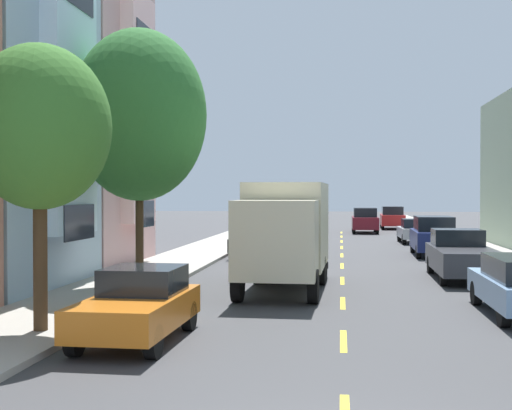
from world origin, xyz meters
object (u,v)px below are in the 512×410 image
Objects in this scene: parked_wagon_champagne at (282,224)px; parked_wagon_black at (255,239)px; parked_hatchback_silver at (414,231)px; street_tree_nearest at (40,128)px; delivery_box_truck at (286,229)px; parked_hatchback_teal at (274,229)px; parked_suv_navy at (434,236)px; moving_burgundy_sedan at (365,220)px; parked_hatchback_orange at (138,305)px; parked_pickup_charcoal at (462,256)px; street_tree_second at (139,115)px; parked_suv_red at (392,217)px.

parked_wagon_champagne is 17.23m from parked_wagon_black.
parked_wagon_black is 12.97m from parked_hatchback_silver.
street_tree_nearest is 9.63m from delivery_box_truck.
street_tree_nearest reaches higher than parked_hatchback_teal.
parked_wagon_black and parked_hatchback_silver have the same top height.
delivery_box_truck is at bearing 60.30° from street_tree_nearest.
parked_suv_navy is 1.01× the size of moving_burgundy_sedan.
parked_hatchback_teal is at bearing -89.48° from parked_wagon_champagne.
moving_burgundy_sedan is at bearing 78.50° from street_tree_nearest.
moving_burgundy_sedan reaches higher than parked_hatchback_orange.
parked_pickup_charcoal is (10.62, 11.36, -3.62)m from street_tree_nearest.
street_tree_nearest is 20.06m from parked_wagon_black.
parked_wagon_black is at bearing -172.84° from parked_suv_navy.
parked_suv_navy is at bearing -89.80° from parked_hatchback_silver.
street_tree_second reaches higher than parked_hatchback_silver.
parked_hatchback_orange is (2.20, -7.55, -4.77)m from street_tree_second.
moving_burgundy_sedan is at bearing -111.92° from parked_suv_red.
street_tree_nearest is at bearing -93.99° from parked_hatchback_teal.
parked_suv_navy is at bearing -82.30° from moving_burgundy_sedan.
parked_pickup_charcoal reaches higher than parked_wagon_champagne.
parked_pickup_charcoal is 11.78m from parked_wagon_black.
parked_wagon_champagne is at bearing 90.24° from parked_hatchback_orange.
parked_wagon_black is at bearing -89.49° from parked_wagon_champagne.
parked_hatchback_orange is 22.60m from parked_suv_navy.
street_tree_second is at bearing -103.98° from moving_burgundy_sedan.
moving_burgundy_sedan is at bearing 76.02° from street_tree_second.
parked_suv_red is (8.54, 46.79, 0.23)m from parked_hatchback_orange.
street_tree_nearest is 23.61m from parked_suv_navy.
parked_hatchback_silver is 0.83× the size of parked_suv_navy.
parked_suv_navy is (8.65, 1.09, 0.18)m from parked_wagon_black.
parked_hatchback_teal is at bearing 84.73° from street_tree_second.
parked_hatchback_teal is at bearing 90.18° from parked_hatchback_orange.
parked_hatchback_teal is 0.84× the size of moving_burgundy_sedan.
moving_burgundy_sedan reaches higher than parked_hatchback_silver.
parked_wagon_champagne and parked_wagon_black have the same top height.
street_tree_second is at bearing 90.00° from street_tree_nearest.
moving_burgundy_sedan reaches higher than parked_wagon_champagne.
moving_burgundy_sedan is (-2.65, 19.60, 0.00)m from parked_suv_navy.
parked_hatchback_teal is 0.84× the size of parked_suv_navy.
parked_hatchback_teal is (2.10, 22.80, -4.77)m from street_tree_second.
parked_hatchback_orange is at bearing -73.76° from street_tree_second.
parked_pickup_charcoal reaches higher than parked_wagon_black.
delivery_box_truck is (4.61, 8.07, -2.53)m from street_tree_nearest.
parked_suv_navy reaches higher than parked_pickup_charcoal.
parked_hatchback_silver is at bearing -76.61° from moving_burgundy_sedan.
delivery_box_truck is 6.93m from parked_pickup_charcoal.
parked_wagon_champagne is at bearing 90.52° from parked_hatchback_teal.
parked_suv_red is at bearing 89.80° from parked_pickup_charcoal.
parked_wagon_black is at bearing 83.61° from street_tree_nearest.
parked_suv_red reaches higher than parked_wagon_champagne.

